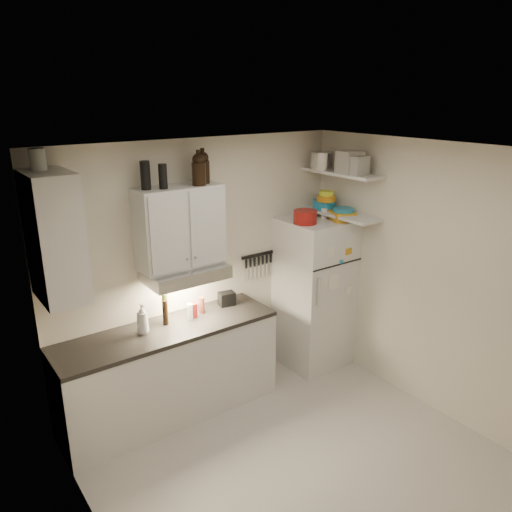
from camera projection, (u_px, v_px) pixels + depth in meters
floor at (294, 459)px, 4.30m from camera, size 3.20×3.00×0.02m
ceiling at (303, 151)px, 3.47m from camera, size 3.20×3.00×0.02m
back_wall at (201, 269)px, 5.05m from camera, size 3.20×0.02×2.60m
left_wall at (94, 391)px, 2.99m from camera, size 0.02×3.00×2.60m
right_wall at (425, 278)px, 4.79m from camera, size 0.02×3.00×2.60m
base_cabinet at (170, 373)px, 4.77m from camera, size 2.10×0.60×0.88m
countertop at (167, 330)px, 4.63m from camera, size 2.10×0.62×0.04m
upper_cabinet at (180, 227)px, 4.58m from camera, size 0.80×0.33×0.75m
side_cabinet at (54, 237)px, 3.80m from camera, size 0.33×0.55×1.00m
range_hood at (185, 273)px, 4.66m from camera, size 0.76×0.46×0.12m
fridge at (314, 293)px, 5.62m from camera, size 0.70×0.68×1.70m
shelf_hi at (342, 173)px, 5.20m from camera, size 0.30×0.95×0.03m
shelf_lo at (340, 214)px, 5.34m from camera, size 0.30×0.95×0.03m
knife_strip at (258, 255)px, 5.41m from camera, size 0.42×0.02×0.03m
dutch_oven at (305, 217)px, 5.16m from camera, size 0.25×0.25×0.14m
book_stack at (342, 216)px, 5.31m from camera, size 0.32×0.35×0.10m
spice_jar at (324, 213)px, 5.38m from camera, size 0.08×0.08×0.11m
stock_pot at (322, 161)px, 5.31m from camera, size 0.34×0.34×0.18m
tin_a at (350, 162)px, 5.02m from camera, size 0.23×0.21×0.23m
tin_b at (357, 165)px, 4.95m from camera, size 0.19×0.19×0.19m
bowl_teal at (324, 204)px, 5.47m from camera, size 0.26×0.26×0.10m
bowl_orange at (326, 198)px, 5.39m from camera, size 0.20×0.20×0.06m
bowl_yellow at (326, 193)px, 5.37m from camera, size 0.16×0.16×0.05m
plates at (343, 211)px, 5.28m from camera, size 0.30×0.30×0.06m
growler_a at (199, 169)px, 4.45m from camera, size 0.14×0.14×0.29m
growler_b at (203, 167)px, 4.56m from camera, size 0.14×0.14×0.30m
thermos_a at (163, 176)px, 4.30m from camera, size 0.08×0.08×0.22m
thermos_b at (145, 175)px, 4.27m from camera, size 0.09×0.09×0.25m
side_jar at (38, 159)px, 3.67m from camera, size 0.13×0.13×0.16m
soap_bottle at (142, 317)px, 4.47m from camera, size 0.12×0.13×0.31m
pepper_mill at (202, 305)px, 4.91m from camera, size 0.07×0.07×0.16m
oil_bottle at (165, 308)px, 4.72m from camera, size 0.06×0.06×0.28m
vinegar_bottle at (165, 313)px, 4.66m from camera, size 0.07×0.07×0.24m
clear_bottle at (190, 312)px, 4.78m from camera, size 0.07×0.07×0.16m
red_jar at (194, 310)px, 4.82m from camera, size 0.09×0.09×0.15m
caddy at (227, 299)px, 5.10m from camera, size 0.18×0.14×0.14m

